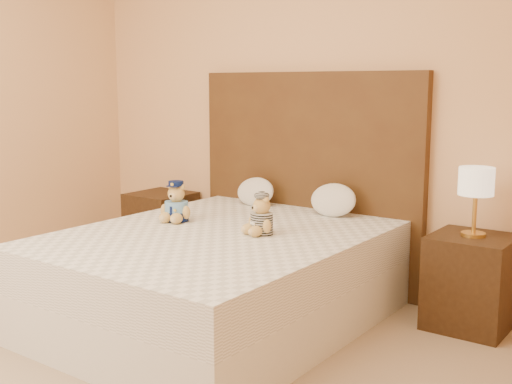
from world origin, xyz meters
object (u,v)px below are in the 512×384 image
pillow_left (255,190)px  teddy_prisoner (262,215)px  nightstand_left (162,226)px  teddy_police (176,201)px  lamp (476,185)px  pillow_right (333,198)px  nightstand_right (471,282)px  bed (218,277)px

pillow_left → teddy_prisoner: bearing=-51.6°
nightstand_left → teddy_prisoner: bearing=-24.7°
nightstand_left → teddy_prisoner: teddy_prisoner is taller
teddy_police → teddy_prisoner: teddy_police is taller
lamp → pillow_right: lamp is taller
lamp → nightstand_right: bearing=0.0°
nightstand_left → teddy_police: (0.84, -0.71, 0.40)m
nightstand_left → teddy_police: 1.17m
nightstand_right → pillow_left: (-1.58, 0.03, 0.38)m
pillow_left → nightstand_left: bearing=-178.1°
nightstand_right → teddy_police: bearing=-156.8°
teddy_police → teddy_prisoner: size_ratio=1.10×
lamp → pillow_left: size_ratio=1.30×
bed → pillow_left: 0.97m
pillow_left → pillow_right: (0.64, 0.00, 0.01)m
lamp → teddy_police: lamp is taller
nightstand_right → lamp: 0.57m
pillow_left → nightstand_right: bearing=-1.1°
lamp → pillow_right: size_ratio=1.21×
teddy_prisoner → pillow_left: size_ratio=0.76×
lamp → pillow_left: 1.59m
nightstand_right → pillow_right: bearing=178.2°
bed → pillow_right: pillow_right is taller
nightstand_left → lamp: lamp is taller
nightstand_left → pillow_right: 1.61m
lamp → pillow_left: (-1.58, 0.03, -0.19)m
teddy_prisoner → nightstand_right: bearing=54.1°
lamp → bed: bearing=-147.4°
nightstand_left → pillow_left: (0.92, 0.03, 0.38)m
pillow_left → pillow_right: size_ratio=0.93×
nightstand_left → pillow_right: (1.56, 0.03, 0.39)m
bed → lamp: 1.59m
lamp → teddy_prisoner: 1.24m
bed → teddy_police: (-0.41, 0.09, 0.40)m
nightstand_left → lamp: size_ratio=1.38×
teddy_police → nightstand_right: bearing=10.8°
teddy_prisoner → pillow_left: (-0.56, 0.71, -0.01)m
nightstand_left → bed: bearing=-32.6°
lamp → teddy_police: bearing=-156.8°
bed → pillow_left: pillow_left is taller
bed → nightstand_left: bearing=147.4°
teddy_police → pillow_right: (0.72, 0.74, -0.01)m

